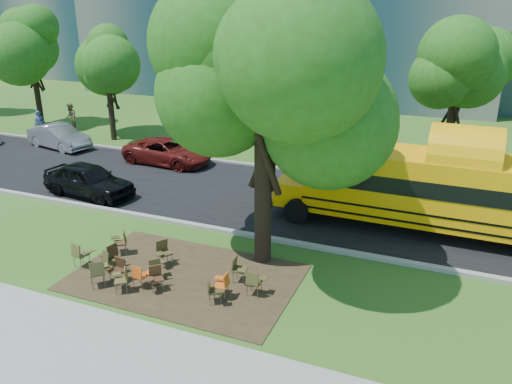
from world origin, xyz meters
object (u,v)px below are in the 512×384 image
at_px(chair_8, 111,253).
at_px(chair_13, 254,281).
at_px(school_bus, 455,191).
at_px(chair_6, 223,283).
at_px(pedestrian_a, 40,125).
at_px(pedestrian_b, 71,117).
at_px(chair_4, 140,274).
at_px(chair_10, 163,251).
at_px(chair_3, 117,268).
at_px(bg_car_red, 168,152).
at_px(chair_7, 213,289).
at_px(black_car, 89,180).
at_px(main_tree, 263,88).
at_px(chair_5, 155,276).
at_px(chair_1, 110,260).
at_px(bg_car_silver, 59,137).
at_px(chair_12, 238,267).
at_px(chair_9, 121,240).
at_px(chair_0, 80,253).
at_px(chair_11, 155,266).
at_px(chair_14, 122,278).
at_px(chair_2, 98,271).

xyz_separation_m(chair_8, chair_13, (4.98, 0.18, -0.02)).
distance_m(school_bus, chair_6, 9.37).
xyz_separation_m(pedestrian_a, pedestrian_b, (0.43, 2.37, 0.04)).
bearing_deg(chair_4, chair_10, 96.52).
bearing_deg(chair_3, chair_13, -163.11).
xyz_separation_m(chair_6, chair_8, (-4.17, 0.26, 0.04)).
bearing_deg(bg_car_red, chair_7, -138.84).
xyz_separation_m(school_bus, black_car, (-15.20, -1.80, -0.99)).
bearing_deg(main_tree, chair_5, -126.96).
distance_m(chair_1, bg_car_silver, 16.66).
bearing_deg(chair_12, chair_1, -80.27).
relative_size(chair_13, bg_car_silver, 0.19).
height_order(chair_5, chair_7, chair_5).
xyz_separation_m(school_bus, chair_9, (-10.39, -5.95, -1.21)).
height_order(chair_9, chair_12, chair_9).
relative_size(chair_0, black_car, 0.20).
bearing_deg(chair_6, black_car, 54.21).
distance_m(chair_3, chair_10, 1.63).
bearing_deg(pedestrian_b, chair_6, 11.63).
xyz_separation_m(chair_9, bg_car_red, (-4.14, 9.72, 0.15)).
bearing_deg(bg_car_red, pedestrian_a, 85.10).
relative_size(bg_car_silver, pedestrian_b, 2.33).
height_order(main_tree, chair_1, main_tree).
xyz_separation_m(chair_0, pedestrian_a, (-14.11, 12.74, 0.37)).
relative_size(school_bus, chair_9, 14.21).
bearing_deg(chair_5, chair_0, -49.08).
distance_m(chair_11, chair_12, 2.59).
relative_size(chair_3, chair_6, 1.01).
distance_m(main_tree, pedestrian_b, 23.16).
bearing_deg(chair_14, chair_10, -40.87).
height_order(chair_12, bg_car_silver, bg_car_silver).
bearing_deg(pedestrian_a, chair_1, -97.25).
height_order(chair_2, chair_11, chair_2).
bearing_deg(chair_13, chair_11, -175.78).
bearing_deg(chair_0, school_bus, 43.49).
bearing_deg(chair_5, chair_3, -42.38).
xyz_separation_m(chair_4, bg_car_silver, (-13.76, 11.62, 0.24)).
height_order(chair_0, chair_7, chair_0).
bearing_deg(bg_car_red, chair_13, -133.75).
bearing_deg(chair_2, main_tree, -4.93).
xyz_separation_m(chair_3, pedestrian_b, (-15.38, 15.41, 0.43)).
bearing_deg(chair_10, main_tree, 150.12).
bearing_deg(chair_4, chair_5, 11.63).
xyz_separation_m(chair_1, pedestrian_a, (-15.24, 12.68, 0.41)).
height_order(chair_4, chair_10, chair_10).
height_order(chair_13, chair_14, chair_13).
xyz_separation_m(chair_1, chair_2, (0.21, -0.83, 0.07)).
bearing_deg(chair_6, chair_8, 80.61).
height_order(chair_2, chair_10, chair_2).
height_order(chair_7, black_car, black_car).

